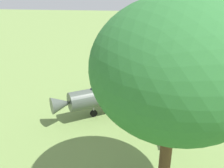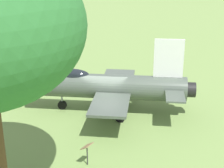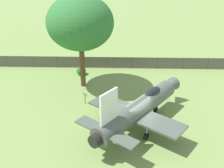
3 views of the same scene
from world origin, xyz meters
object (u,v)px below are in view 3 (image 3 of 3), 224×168
Objects in this scene: shrub_near_fence at (81,71)px; info_plaque at (85,96)px; shade_tree at (80,23)px; display_jet at (141,107)px.

shrub_near_fence is 1.04× the size of info_plaque.
shade_tree is 8.34× the size of shrub_near_fence.
shade_tree reaches higher than display_jet.
display_jet is 1.11× the size of shade_tree.
info_plaque is (-1.09, -7.32, 0.39)m from shrub_near_fence.
display_jet reaches higher than shrub_near_fence.
shade_tree reaches higher than info_plaque.
shade_tree is (-3.01, 9.19, 5.28)m from display_jet.
shade_tree is 7.49m from info_plaque.
shade_tree is at bearing 80.69° from info_plaque.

